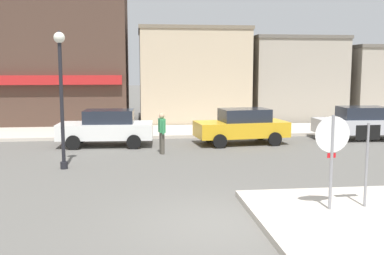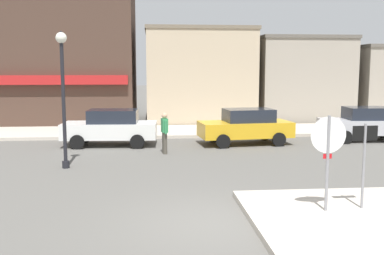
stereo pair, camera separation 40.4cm
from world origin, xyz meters
TOP-DOWN VIEW (x-y plane):
  - ground_plane at (0.00, 0.00)m, footprint 160.00×160.00m
  - kerb_far at (0.00, 13.86)m, footprint 80.00×4.00m
  - stop_sign at (2.51, 0.20)m, footprint 0.82×0.08m
  - one_way_sign at (3.41, 0.30)m, footprint 0.60×0.06m
  - lamp_post at (-4.26, 5.84)m, footprint 0.36×0.36m
  - parked_car_nearest at (-3.13, 10.20)m, footprint 4.08×2.03m
  - parked_car_second at (2.77, 10.02)m, footprint 4.17×2.22m
  - parked_car_third at (8.48, 10.46)m, footprint 4.07×2.01m
  - pedestrian_crossing_near at (-0.87, 8.09)m, footprint 0.28×0.56m
  - building_corner_shop at (-6.76, 19.51)m, footprint 8.93×7.78m
  - building_storefront_left_near at (1.56, 18.78)m, footprint 6.52×5.76m
  - building_storefront_left_mid at (7.98, 19.78)m, footprint 5.73×7.23m
  - building_storefront_right_near at (14.36, 19.99)m, footprint 5.94×7.66m

SIDE VIEW (x-z plane):
  - ground_plane at x=0.00m, z-range 0.00..0.00m
  - kerb_far at x=0.00m, z-range 0.00..0.15m
  - parked_car_nearest at x=-3.13m, z-range 0.03..1.59m
  - parked_car_second at x=2.77m, z-range 0.03..1.59m
  - parked_car_third at x=8.48m, z-range 0.03..1.59m
  - pedestrian_crossing_near at x=-0.87m, z-range 0.06..1.67m
  - one_way_sign at x=3.41m, z-range 0.28..2.38m
  - stop_sign at x=2.51m, z-range 0.37..2.67m
  - building_storefront_right_near at x=14.36m, z-range 0.00..4.76m
  - building_storefront_left_mid at x=7.98m, z-range 0.00..5.26m
  - building_storefront_left_near at x=1.56m, z-range 0.00..5.73m
  - lamp_post at x=-4.26m, z-range 0.69..5.23m
  - building_corner_shop at x=-6.76m, z-range 0.00..8.61m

